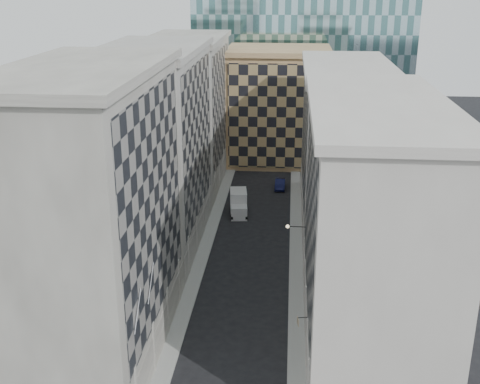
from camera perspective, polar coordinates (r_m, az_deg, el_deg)
The scene contains 13 objects.
sidewalk_west at distance 68.70m, azimuth -3.49°, elevation -5.76°, with size 1.50×100.00×0.15m, color gray.
sidewalk_east at distance 68.06m, azimuth 5.34°, elevation -6.07°, with size 1.50×100.00×0.15m, color gray.
bldg_left_a at distance 48.30m, azimuth -13.66°, elevation -2.46°, with size 10.80×22.80×23.70m.
bldg_left_b at distance 68.53m, azimuth -8.00°, elevation 4.07°, with size 10.80×22.80×22.70m.
bldg_left_c at distance 89.60m, azimuth -4.93°, elevation 7.57°, with size 10.80×22.80×21.70m.
bldg_right_a at distance 50.61m, azimuth 12.14°, elevation -3.14°, with size 10.80×26.80×20.70m.
bldg_right_b at distance 76.22m, azimuth 9.81°, elevation 4.42°, with size 10.80×28.80×19.70m.
tan_block at distance 101.25m, azimuth 3.60°, elevation 8.21°, with size 16.80×14.80×18.80m.
flagpoles_left at distance 44.28m, azimuth -9.04°, elevation -9.75°, with size 0.10×6.33×2.33m.
bracket_lamp at distance 60.06m, azimuth 4.70°, elevation -3.28°, with size 1.98×0.36×0.36m.
box_truck at distance 79.50m, azimuth -0.13°, elevation -1.14°, with size 2.77×5.54×2.92m.
dark_car at distance 89.14m, azimuth 3.82°, elevation 0.77°, with size 1.47×4.23×1.39m, color #10133B.
shop_sign at distance 49.03m, azimuth 5.56°, elevation -12.08°, with size 0.83×0.65×0.73m.
Camera 1 is at (4.18, -31.30, 29.62)m, focal length 45.00 mm.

